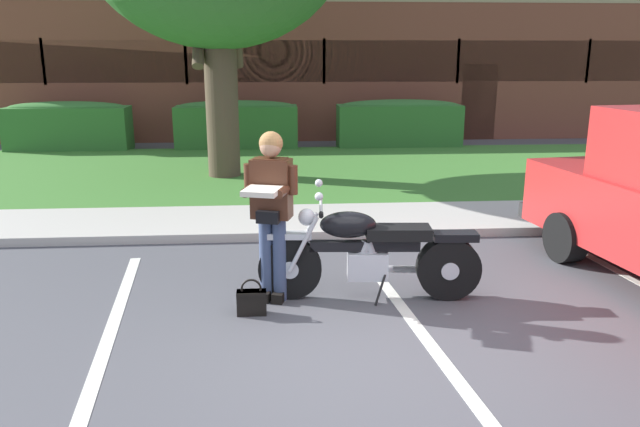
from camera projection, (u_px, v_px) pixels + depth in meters
name	position (u px, v px, depth m)	size (l,w,h in m)	color
ground_plane	(370.00, 341.00, 5.33)	(140.00, 140.00, 0.00)	#4C4C51
curb_strip	(336.00, 234.00, 8.25)	(60.00, 0.20, 0.12)	#B7B2A8
concrete_walk	(330.00, 219.00, 9.08)	(60.00, 1.50, 0.08)	#B7B2A8
grass_lawn	(314.00, 171.00, 12.75)	(60.00, 6.12, 0.06)	#3D752D
stall_stripe_0	(108.00, 339.00, 5.36)	(0.12, 4.40, 0.01)	silver
stall_stripe_1	(419.00, 329.00, 5.55)	(0.12, 4.40, 0.01)	silver
motorcycle	(378.00, 253.00, 6.15)	(2.24, 0.82, 1.18)	black
rider_person	(271.00, 203.00, 5.96)	(0.54, 0.65, 1.70)	black
handbag	(252.00, 300.00, 5.84)	(0.28, 0.13, 0.36)	black
hedge_left	(68.00, 125.00, 15.28)	(2.98, 0.90, 1.24)	#336B2D
hedge_center_left	(237.00, 124.00, 15.58)	(3.06, 0.90, 1.24)	#336B2D
hedge_center_right	(399.00, 122.00, 15.87)	(3.18, 0.90, 1.24)	#336B2D
brick_building	(314.00, 62.00, 20.84)	(22.02, 8.83, 4.15)	brown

